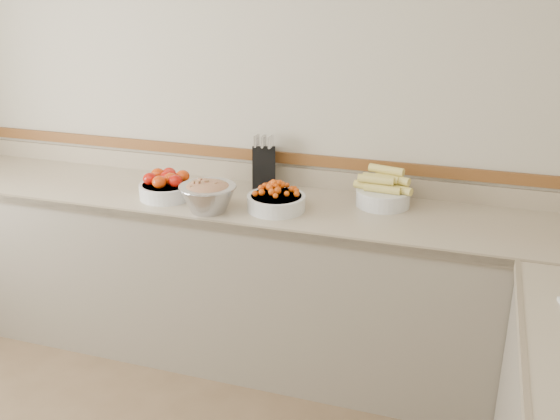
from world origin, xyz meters
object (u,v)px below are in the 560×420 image
(cherry_tomato_bowl, at_px, (276,199))
(corn_bowl, at_px, (383,193))
(tomato_bowl, at_px, (167,186))
(knife_block, at_px, (264,166))
(rhubarb_bowl, at_px, (208,195))

(cherry_tomato_bowl, distance_m, corn_bowl, 0.53)
(cherry_tomato_bowl, height_order, corn_bowl, corn_bowl)
(tomato_bowl, height_order, corn_bowl, corn_bowl)
(knife_block, relative_size, corn_bowl, 0.99)
(knife_block, bearing_deg, corn_bowl, -6.75)
(knife_block, distance_m, cherry_tomato_bowl, 0.35)
(knife_block, xyz_separation_m, corn_bowl, (0.65, -0.08, -0.05))
(knife_block, bearing_deg, tomato_bowl, -144.13)
(tomato_bowl, distance_m, cherry_tomato_bowl, 0.59)
(cherry_tomato_bowl, relative_size, rhubarb_bowl, 1.03)
(knife_block, relative_size, rhubarb_bowl, 1.05)
(cherry_tomato_bowl, xyz_separation_m, corn_bowl, (0.49, 0.22, 0.01))
(corn_bowl, height_order, rhubarb_bowl, corn_bowl)
(tomato_bowl, bearing_deg, rhubarb_bowl, -21.88)
(knife_block, distance_m, rhubarb_bowl, 0.44)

